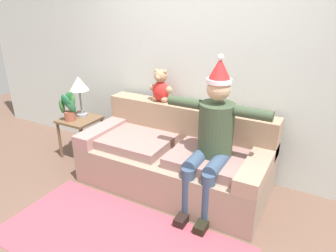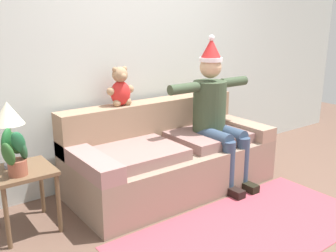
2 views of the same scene
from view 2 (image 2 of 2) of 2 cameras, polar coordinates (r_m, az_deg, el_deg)
ground_plane at (r=3.30m, az=10.87°, el=-14.63°), size 10.00×10.00×0.00m
back_wall at (r=4.06m, az=-4.63°, el=11.40°), size 7.00×0.10×2.70m
couch at (r=3.84m, az=0.08°, el=-4.54°), size 2.02×0.95×0.84m
person_seated at (r=3.88m, az=7.17°, el=2.30°), size 1.02×0.77×1.51m
teddy_bear at (r=3.71m, az=-7.14°, el=5.66°), size 0.29×0.17×0.38m
side_table at (r=3.23m, az=-20.89°, el=-7.57°), size 0.45×0.46×0.52m
table_lamp at (r=3.16m, az=-22.90°, el=1.34°), size 0.24×0.24×0.53m
potted_plant at (r=3.03m, az=-21.98°, el=-3.69°), size 0.23×0.23×0.38m
area_rug at (r=3.26m, az=11.91°, el=-15.07°), size 2.21×1.04×0.01m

